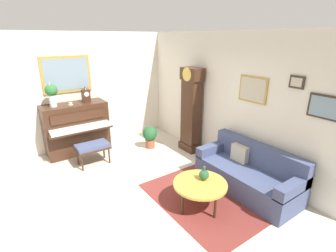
# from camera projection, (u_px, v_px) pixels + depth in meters

# --- Properties ---
(ground_plane) EXTENTS (6.40, 6.00, 0.10)m
(ground_plane) POSITION_uv_depth(u_px,v_px,m) (126.00, 195.00, 4.58)
(ground_plane) COLOR beige
(wall_left) EXTENTS (0.13, 4.90, 2.80)m
(wall_left) POSITION_uv_depth(u_px,v_px,m) (76.00, 92.00, 6.09)
(wall_left) COLOR silver
(wall_left) RESTS_ON ground_plane
(wall_back) EXTENTS (5.30, 0.13, 2.80)m
(wall_back) POSITION_uv_depth(u_px,v_px,m) (224.00, 99.00, 5.37)
(wall_back) COLOR silver
(wall_back) RESTS_ON ground_plane
(area_rug) EXTENTS (2.10, 1.50, 0.01)m
(area_rug) POSITION_uv_depth(u_px,v_px,m) (204.00, 199.00, 4.38)
(area_rug) COLOR maroon
(area_rug) RESTS_ON ground_plane
(piano) EXTENTS (0.87, 1.44, 1.21)m
(piano) POSITION_uv_depth(u_px,v_px,m) (77.00, 128.00, 5.99)
(piano) COLOR #3D2316
(piano) RESTS_ON ground_plane
(piano_bench) EXTENTS (0.42, 0.70, 0.48)m
(piano_bench) POSITION_uv_depth(u_px,v_px,m) (93.00, 147.00, 5.45)
(piano_bench) COLOR #3D2316
(piano_bench) RESTS_ON ground_plane
(grandfather_clock) EXTENTS (0.52, 0.34, 2.03)m
(grandfather_clock) POSITION_uv_depth(u_px,v_px,m) (191.00, 113.00, 5.98)
(grandfather_clock) COLOR #3D2316
(grandfather_clock) RESTS_ON ground_plane
(couch) EXTENTS (1.90, 0.80, 0.84)m
(couch) POSITION_uv_depth(u_px,v_px,m) (248.00, 173.00, 4.59)
(couch) COLOR #424C70
(couch) RESTS_ON ground_plane
(coffee_table) EXTENTS (0.88, 0.88, 0.44)m
(coffee_table) POSITION_uv_depth(u_px,v_px,m) (200.00, 185.00, 4.07)
(coffee_table) COLOR gold
(coffee_table) RESTS_ON ground_plane
(mantel_clock) EXTENTS (0.13, 0.18, 0.38)m
(mantel_clock) POSITION_uv_depth(u_px,v_px,m) (86.00, 95.00, 5.89)
(mantel_clock) COLOR #3D2316
(mantel_clock) RESTS_ON piano
(flower_vase) EXTENTS (0.26, 0.26, 0.58)m
(flower_vase) POSITION_uv_depth(u_px,v_px,m) (52.00, 93.00, 5.44)
(flower_vase) COLOR silver
(flower_vase) RESTS_ON piano
(teacup) EXTENTS (0.12, 0.12, 0.06)m
(teacup) POSITION_uv_depth(u_px,v_px,m) (71.00, 104.00, 5.69)
(teacup) COLOR beige
(teacup) RESTS_ON piano
(green_jug) EXTENTS (0.17, 0.17, 0.24)m
(green_jug) POSITION_uv_depth(u_px,v_px,m) (204.00, 175.00, 4.13)
(green_jug) COLOR #234C33
(green_jug) RESTS_ON coffee_table
(potted_plant) EXTENTS (0.36, 0.36, 0.56)m
(potted_plant) POSITION_uv_depth(u_px,v_px,m) (150.00, 136.00, 6.31)
(potted_plant) COLOR #935138
(potted_plant) RESTS_ON ground_plane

